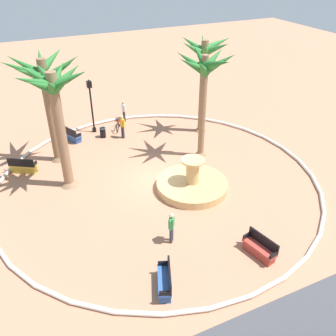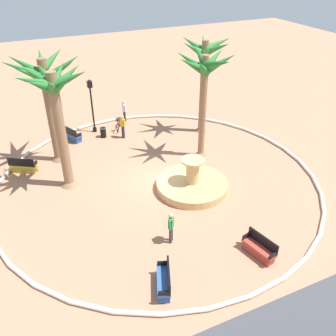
# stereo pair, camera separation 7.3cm
# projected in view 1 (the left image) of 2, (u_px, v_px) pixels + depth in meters

# --- Properties ---
(ground_plane) EXTENTS (80.00, 80.00, 0.00)m
(ground_plane) POSITION_uv_depth(u_px,v_px,m) (158.00, 180.00, 21.15)
(ground_plane) COLOR tan
(plaza_curb) EXTENTS (18.25, 18.25, 0.20)m
(plaza_curb) POSITION_uv_depth(u_px,v_px,m) (158.00, 179.00, 21.10)
(plaza_curb) COLOR silver
(plaza_curb) RESTS_ON ground
(fountain) EXTENTS (3.97, 3.97, 1.89)m
(fountain) POSITION_uv_depth(u_px,v_px,m) (192.00, 184.00, 20.30)
(fountain) COLOR tan
(fountain) RESTS_ON ground
(palm_tree_near_fountain) EXTENTS (3.69, 3.52, 6.69)m
(palm_tree_near_fountain) POSITION_uv_depth(u_px,v_px,m) (204.00, 64.00, 24.13)
(palm_tree_near_fountain) COLOR #8E6B4C
(palm_tree_near_fountain) RESTS_ON ground
(palm_tree_by_curb) EXTENTS (4.43, 4.54, 6.64)m
(palm_tree_by_curb) POSITION_uv_depth(u_px,v_px,m) (45.00, 83.00, 20.56)
(palm_tree_by_curb) COLOR brown
(palm_tree_by_curb) RESTS_ON ground
(palm_tree_mid_plaza) EXTENTS (3.64, 3.87, 6.69)m
(palm_tree_mid_plaza) POSITION_uv_depth(u_px,v_px,m) (204.00, 76.00, 20.92)
(palm_tree_mid_plaza) COLOR #8E6B4C
(palm_tree_mid_plaza) RESTS_ON ground
(palm_tree_far_side) EXTENTS (3.60, 3.60, 6.78)m
(palm_tree_far_side) POSITION_uv_depth(u_px,v_px,m) (55.00, 102.00, 18.12)
(palm_tree_far_side) COLOR #8E6B4C
(palm_tree_far_side) RESTS_ON ground
(bench_east) EXTENTS (1.05, 1.67, 1.00)m
(bench_east) POSITION_uv_depth(u_px,v_px,m) (165.00, 282.00, 14.40)
(bench_east) COLOR #335BA8
(bench_east) RESTS_ON ground
(bench_west) EXTENTS (0.84, 1.67, 1.00)m
(bench_west) POSITION_uv_depth(u_px,v_px,m) (260.00, 249.00, 15.95)
(bench_west) COLOR #B73D33
(bench_west) RESTS_ON ground
(bench_north) EXTENTS (1.63, 1.26, 1.00)m
(bench_north) POSITION_uv_depth(u_px,v_px,m) (23.00, 167.00, 21.74)
(bench_north) COLOR gold
(bench_north) RESTS_ON ground
(bench_southeast) EXTENTS (1.14, 1.66, 1.00)m
(bench_southeast) POSITION_uv_depth(u_px,v_px,m) (71.00, 136.00, 25.25)
(bench_southeast) COLOR #335BA8
(bench_southeast) RESTS_ON ground
(lamppost) EXTENTS (0.32, 0.32, 3.91)m
(lamppost) POSITION_uv_depth(u_px,v_px,m) (91.00, 102.00, 25.37)
(lamppost) COLOR black
(lamppost) RESTS_ON ground
(trash_bin) EXTENTS (0.46, 0.46, 0.73)m
(trash_bin) POSITION_uv_depth(u_px,v_px,m) (103.00, 132.00, 25.62)
(trash_bin) COLOR black
(trash_bin) RESTS_ON ground
(bicycle_red_frame) EXTENTS (0.84, 1.56, 0.94)m
(bicycle_red_frame) POSITION_uv_depth(u_px,v_px,m) (118.00, 124.00, 26.73)
(bicycle_red_frame) COLOR black
(bicycle_red_frame) RESTS_ON ground
(person_cyclist_helmet) EXTENTS (0.22, 0.53, 1.61)m
(person_cyclist_helmet) POSITION_uv_depth(u_px,v_px,m) (124.00, 110.00, 27.69)
(person_cyclist_helmet) COLOR #33333D
(person_cyclist_helmet) RESTS_ON ground
(person_cyclist_photo) EXTENTS (0.26, 0.52, 1.69)m
(person_cyclist_photo) POSITION_uv_depth(u_px,v_px,m) (122.00, 125.00, 25.26)
(person_cyclist_photo) COLOR #33333D
(person_cyclist_photo) RESTS_ON ground
(person_pedestrian_stroll) EXTENTS (0.38, 0.43, 1.63)m
(person_pedestrian_stroll) POSITION_uv_depth(u_px,v_px,m) (171.00, 226.00, 16.39)
(person_pedestrian_stroll) COLOR #33333D
(person_pedestrian_stroll) RESTS_ON ground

